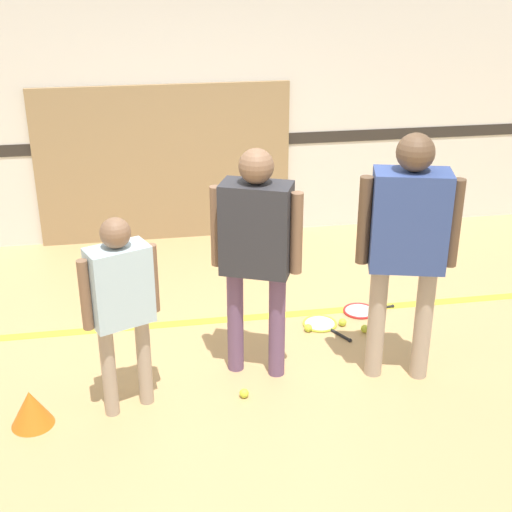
# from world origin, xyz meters

# --- Properties ---
(ground_plane) EXTENTS (16.00, 16.00, 0.00)m
(ground_plane) POSITION_xyz_m (0.00, 0.00, 0.00)
(ground_plane) COLOR tan
(wall_back) EXTENTS (16.00, 0.07, 3.20)m
(wall_back) POSITION_xyz_m (0.00, 2.72, 1.60)
(wall_back) COLOR silver
(wall_back) RESTS_ON ground_plane
(wall_panel) EXTENTS (2.61, 0.05, 1.63)m
(wall_panel) POSITION_xyz_m (-0.50, 2.66, 0.82)
(wall_panel) COLOR #9E7F56
(wall_panel) RESTS_ON ground_plane
(floor_stripe) EXTENTS (14.40, 0.10, 0.01)m
(floor_stripe) POSITION_xyz_m (0.00, 0.74, 0.00)
(floor_stripe) COLOR yellow
(floor_stripe) RESTS_ON ground_plane
(person_instructor) EXTENTS (0.60, 0.43, 1.70)m
(person_instructor) POSITION_xyz_m (-0.00, -0.07, 1.05)
(person_instructor) COLOR #6B4C70
(person_instructor) RESTS_ON ground_plane
(person_student_left) EXTENTS (0.49, 0.34, 1.39)m
(person_student_left) POSITION_xyz_m (-0.93, -0.38, 0.86)
(person_student_left) COLOR tan
(person_student_left) RESTS_ON ground_plane
(person_student_right) EXTENTS (0.67, 0.40, 1.81)m
(person_student_right) POSITION_xyz_m (1.00, -0.29, 1.12)
(person_student_right) COLOR tan
(person_student_right) RESTS_ON ground_plane
(racket_spare_on_floor) EXTENTS (0.39, 0.52, 0.03)m
(racket_spare_on_floor) POSITION_xyz_m (0.65, 0.50, 0.01)
(racket_spare_on_floor) COLOR #C6D838
(racket_spare_on_floor) RESTS_ON ground_plane
(racket_second_spare) EXTENTS (0.48, 0.31, 0.03)m
(racket_second_spare) POSITION_xyz_m (1.05, 0.68, 0.01)
(racket_second_spare) COLOR red
(racket_second_spare) RESTS_ON ground_plane
(tennis_ball_near_instructor) EXTENTS (0.07, 0.07, 0.07)m
(tennis_ball_near_instructor) POSITION_xyz_m (-0.14, -0.39, 0.03)
(tennis_ball_near_instructor) COLOR #CCE038
(tennis_ball_near_instructor) RESTS_ON ground_plane
(tennis_ball_by_spare_racket) EXTENTS (0.07, 0.07, 0.07)m
(tennis_ball_by_spare_racket) POSITION_xyz_m (0.52, 0.43, 0.03)
(tennis_ball_by_spare_racket) COLOR #CCE038
(tennis_ball_by_spare_racket) RESTS_ON ground_plane
(tennis_ball_stray_left) EXTENTS (0.07, 0.07, 0.07)m
(tennis_ball_stray_left) POSITION_xyz_m (0.82, 0.47, 0.03)
(tennis_ball_stray_left) COLOR #CCE038
(tennis_ball_stray_left) RESTS_ON ground_plane
(tennis_ball_stray_right) EXTENTS (0.07, 0.07, 0.07)m
(tennis_ball_stray_right) POSITION_xyz_m (0.97, 0.33, 0.03)
(tennis_ball_stray_right) COLOR #CCE038
(tennis_ball_stray_right) RESTS_ON ground_plane
(training_cone) EXTENTS (0.28, 0.28, 0.26)m
(training_cone) POSITION_xyz_m (-1.56, -0.46, 0.13)
(training_cone) COLOR orange
(training_cone) RESTS_ON ground_plane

